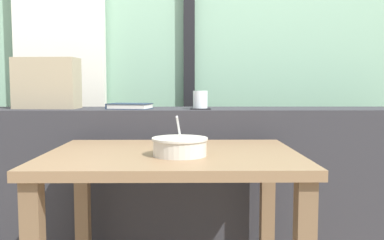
{
  "coord_description": "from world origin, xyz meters",
  "views": [
    {
      "loc": [
        -0.01,
        -1.58,
        0.96
      ],
      "look_at": [
        0.01,
        0.47,
        0.79
      ],
      "focal_mm": 38.56,
      "sensor_mm": 36.0,
      "label": 1
    }
  ],
  "objects_px": {
    "soup_bowl": "(180,147)",
    "closed_book": "(130,106)",
    "juice_glass": "(200,100)",
    "coaster_square": "(200,109)",
    "throw_pillow": "(47,83)",
    "breakfast_table": "(173,184)"
  },
  "relations": [
    {
      "from": "breakfast_table",
      "to": "juice_glass",
      "type": "height_order",
      "value": "juice_glass"
    },
    {
      "from": "soup_bowl",
      "to": "closed_book",
      "type": "bearing_deg",
      "value": 112.42
    },
    {
      "from": "coaster_square",
      "to": "soup_bowl",
      "type": "relative_size",
      "value": 0.5
    },
    {
      "from": "closed_book",
      "to": "throw_pillow",
      "type": "xyz_separation_m",
      "value": [
        -0.43,
        0.03,
        0.12
      ]
    },
    {
      "from": "soup_bowl",
      "to": "coaster_square",
      "type": "bearing_deg",
      "value": 81.44
    },
    {
      "from": "coaster_square",
      "to": "throw_pillow",
      "type": "height_order",
      "value": "throw_pillow"
    },
    {
      "from": "closed_book",
      "to": "throw_pillow",
      "type": "relative_size",
      "value": 0.73
    },
    {
      "from": "coaster_square",
      "to": "closed_book",
      "type": "distance_m",
      "value": 0.36
    },
    {
      "from": "juice_glass",
      "to": "closed_book",
      "type": "xyz_separation_m",
      "value": [
        -0.36,
        0.04,
        -0.03
      ]
    },
    {
      "from": "closed_book",
      "to": "soup_bowl",
      "type": "distance_m",
      "value": 0.71
    },
    {
      "from": "juice_glass",
      "to": "soup_bowl",
      "type": "distance_m",
      "value": 0.63
    },
    {
      "from": "coaster_square",
      "to": "soup_bowl",
      "type": "distance_m",
      "value": 0.63
    },
    {
      "from": "coaster_square",
      "to": "throw_pillow",
      "type": "distance_m",
      "value": 0.8
    },
    {
      "from": "coaster_square",
      "to": "closed_book",
      "type": "xyz_separation_m",
      "value": [
        -0.36,
        0.04,
        0.01
      ]
    },
    {
      "from": "throw_pillow",
      "to": "closed_book",
      "type": "bearing_deg",
      "value": -4.54
    },
    {
      "from": "coaster_square",
      "to": "soup_bowl",
      "type": "xyz_separation_m",
      "value": [
        -0.09,
        -0.61,
        -0.1
      ]
    },
    {
      "from": "juice_glass",
      "to": "closed_book",
      "type": "relative_size",
      "value": 0.37
    },
    {
      "from": "breakfast_table",
      "to": "closed_book",
      "type": "xyz_separation_m",
      "value": [
        -0.24,
        0.57,
        0.27
      ]
    },
    {
      "from": "closed_book",
      "to": "throw_pillow",
      "type": "distance_m",
      "value": 0.45
    },
    {
      "from": "soup_bowl",
      "to": "throw_pillow",
      "type": "bearing_deg",
      "value": 135.57
    },
    {
      "from": "throw_pillow",
      "to": "breakfast_table",
      "type": "bearing_deg",
      "value": -41.96
    },
    {
      "from": "closed_book",
      "to": "throw_pillow",
      "type": "bearing_deg",
      "value": 175.46
    }
  ]
}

